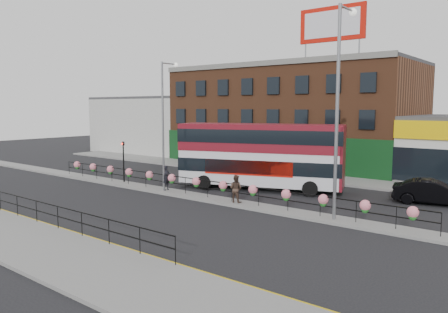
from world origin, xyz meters
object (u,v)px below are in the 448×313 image
Objects in this scene: lamp_column_east at (340,94)px; lamp_column_west at (165,115)px; car at (433,192)px; double_decker_bus at (261,150)px; pedestrian_a at (166,178)px; pedestrian_b at (236,189)px.

lamp_column_west is at bearing -179.92° from lamp_column_east.
car is at bearing 25.10° from lamp_column_west.
lamp_column_east is at bearing 0.08° from lamp_column_west.
double_decker_bus is 1.35× the size of lamp_column_west.
pedestrian_b is (6.29, -0.18, -0.02)m from pedestrian_a.
double_decker_bus is 10.11m from lamp_column_east.
car is at bearing -146.66° from pedestrian_b.
car is at bearing -65.78° from pedestrian_a.
double_decker_bus is 7.09m from pedestrian_a.
pedestrian_a is at bearing 102.45° from car.
lamp_column_east reaches higher than double_decker_bus.
car is 2.87× the size of pedestrian_b.
pedestrian_a is 14.01m from lamp_column_east.
lamp_column_west reaches higher than car.
double_decker_bus is 2.46× the size of car.
pedestrian_a is 6.30m from pedestrian_b.
lamp_column_east reaches higher than pedestrian_b.
lamp_column_east is (-3.06, -7.44, 5.94)m from car.
lamp_column_east is at bearing 176.63° from pedestrian_b.
pedestrian_b is 0.19× the size of lamp_column_west.
pedestrian_b is at bearing 115.86° from car.
pedestrian_a is 0.16× the size of lamp_column_east.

